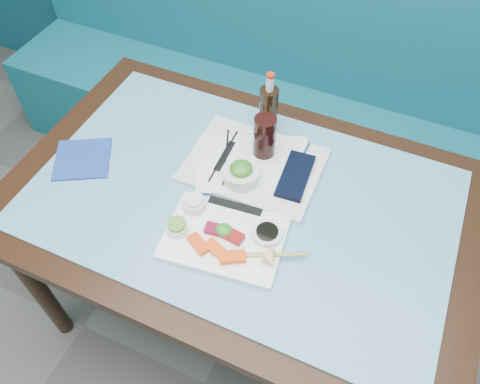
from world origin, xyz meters
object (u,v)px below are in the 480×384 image
at_px(booth_bench, 315,117).
at_px(seaweed_bowl, 241,175).
at_px(dining_table, 241,215).
at_px(cola_glass, 265,136).
at_px(serving_tray, 254,165).
at_px(sashimi_plate, 224,238).
at_px(blue_napkin, 83,159).
at_px(cola_bottle_body, 268,111).

relative_size(booth_bench, seaweed_bowl, 27.21).
relative_size(dining_table, cola_glass, 9.91).
bearing_deg(serving_tray, cola_glass, 78.97).
bearing_deg(booth_bench, sashimi_plate, -88.96).
xyz_separation_m(booth_bench, seaweed_bowl, (-0.02, -0.79, 0.42)).
height_order(dining_table, serving_tray, serving_tray).
bearing_deg(sashimi_plate, blue_napkin, 163.78).
bearing_deg(cola_glass, sashimi_plate, -86.48).
xyz_separation_m(sashimi_plate, blue_napkin, (-0.53, 0.09, -0.00)).
bearing_deg(blue_napkin, serving_tray, 20.88).
xyz_separation_m(booth_bench, sashimi_plate, (0.02, -0.99, 0.39)).
distance_m(dining_table, seaweed_bowl, 0.14).
bearing_deg(seaweed_bowl, booth_bench, 88.37).
bearing_deg(serving_tray, sashimi_plate, -84.48).
distance_m(booth_bench, sashimi_plate, 1.07).
bearing_deg(dining_table, booth_bench, 90.00).
relative_size(sashimi_plate, serving_tray, 0.80).
bearing_deg(booth_bench, cola_bottle_body, -93.68).
height_order(booth_bench, seaweed_bowl, booth_bench).
bearing_deg(dining_table, blue_napkin, -172.65).
distance_m(cola_bottle_body, blue_napkin, 0.60).
bearing_deg(serving_tray, seaweed_bowl, -98.32).
height_order(cola_glass, cola_bottle_body, cola_bottle_body).
bearing_deg(sashimi_plate, cola_glass, 86.53).
bearing_deg(cola_glass, dining_table, -89.23).
relative_size(dining_table, serving_tray, 3.46).
bearing_deg(seaweed_bowl, serving_tray, 82.41).
distance_m(sashimi_plate, blue_napkin, 0.54).
relative_size(seaweed_bowl, blue_napkin, 0.65).
height_order(booth_bench, dining_table, booth_bench).
bearing_deg(booth_bench, dining_table, -90.00).
relative_size(booth_bench, dining_table, 2.14).
bearing_deg(sashimi_plate, seaweed_bowl, 94.26).
distance_m(seaweed_bowl, blue_napkin, 0.51).
height_order(cola_glass, blue_napkin, cola_glass).
xyz_separation_m(serving_tray, seaweed_bowl, (-0.01, -0.07, 0.03)).
distance_m(booth_bench, cola_bottle_body, 0.72).
bearing_deg(sashimi_plate, booth_bench, 84.06).
relative_size(cola_bottle_body, blue_napkin, 1.01).
xyz_separation_m(dining_table, serving_tray, (-0.01, 0.13, 0.10)).
bearing_deg(cola_glass, cola_bottle_body, 106.43).
relative_size(sashimi_plate, blue_napkin, 1.91).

